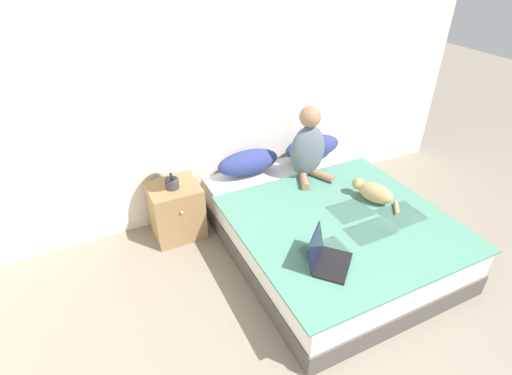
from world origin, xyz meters
The scene contains 9 objects.
wall_back centered at (0.00, 3.15, 1.27)m, with size 5.60×0.05×2.55m.
bed centered at (0.58, 2.07, 0.22)m, with size 1.68×2.02×0.45m.
pillow_near centered at (0.22, 2.92, 0.56)m, with size 0.62×0.27×0.23m.
pillow_far centered at (0.95, 2.92, 0.56)m, with size 0.62×0.27×0.23m.
person_sitting centered at (0.70, 2.63, 0.75)m, with size 0.37×0.35×0.70m.
cat_tabby centered at (1.00, 2.01, 0.53)m, with size 0.28×0.48×0.17m.
laptop_open centered at (0.17, 1.52, 0.50)m, with size 0.43×0.42×0.24m.
nightstand centered at (-0.55, 2.87, 0.26)m, with size 0.45×0.43×0.53m.
table_lamp centered at (-0.56, 2.85, 0.84)m, with size 0.30×0.30×0.42m.
Camera 1 is at (-1.19, -0.14, 2.44)m, focal length 28.00 mm.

